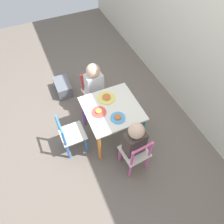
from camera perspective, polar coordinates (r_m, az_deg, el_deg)
The scene contains 12 objects.
ground_plane at distance 2.71m, azimuth 0.00°, elevation -5.35°, with size 6.00×6.00×0.00m, color #6B6056.
house_wall at distance 2.34m, azimuth 26.17°, elevation 22.24°, with size 6.00×0.06×2.60m.
kids_table at distance 2.38m, azimuth 0.00°, elevation -0.01°, with size 0.58×0.58×0.48m.
chair_red at distance 2.78m, azimuth -4.81°, elevation 5.18°, with size 0.28×0.28×0.53m.
chair_pink at distance 2.28m, azimuth 6.16°, elevation -10.86°, with size 0.28×0.28×0.53m.
chair_blue at distance 2.42m, azimuth -10.73°, elevation -6.02°, with size 0.26×0.26×0.53m.
child_left at distance 2.62m, azimuth -4.49°, elevation 6.99°, with size 0.22×0.21×0.73m.
child_right at distance 2.16m, azimuth 5.62°, elevation -7.60°, with size 0.22×0.21×0.71m.
plate_left at distance 2.41m, azimuth -1.45°, elevation 3.76°, with size 0.20×0.20×0.03m.
plate_right at distance 2.23m, azimuth 1.56°, elevation -1.48°, with size 0.16×0.16×0.03m.
plate_front at distance 2.28m, azimuth -3.44°, elevation 0.06°, with size 0.15×0.15×0.03m.
storage_bin at distance 3.16m, azimuth -12.68°, elevation 6.37°, with size 0.32×0.20×0.17m.
Camera 1 is at (1.35, -0.60, 2.28)m, focal length 35.00 mm.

